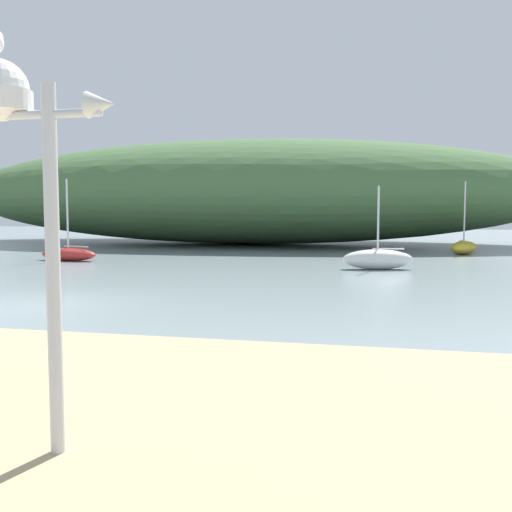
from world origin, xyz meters
TOP-DOWN VIEW (x-y plane):
  - ground_plane at (0.00, 0.00)m, footprint 120.00×120.00m
  - distant_hill at (-1.35, 26.06)m, footprint 41.57×15.93m
  - mast_structure at (4.99, -7.93)m, footprint 1.33×0.56m
  - sailboat_off_point at (7.79, 10.22)m, footprint 2.83×1.47m
  - sailboat_inner_mooring at (-5.82, 11.07)m, footprint 2.97×1.37m
  - sailboat_outer_mooring at (12.07, 19.29)m, footprint 2.09×3.31m

SIDE VIEW (x-z plane):
  - ground_plane at x=0.00m, z-range 0.00..0.00m
  - sailboat_inner_mooring at x=-5.82m, z-range -1.52..2.14m
  - sailboat_outer_mooring at x=12.07m, z-range -1.53..2.23m
  - sailboat_off_point at x=7.79m, z-range -1.20..1.99m
  - mast_structure at x=4.99m, z-range 1.30..4.60m
  - distant_hill at x=-1.35m, z-range 0.00..6.96m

